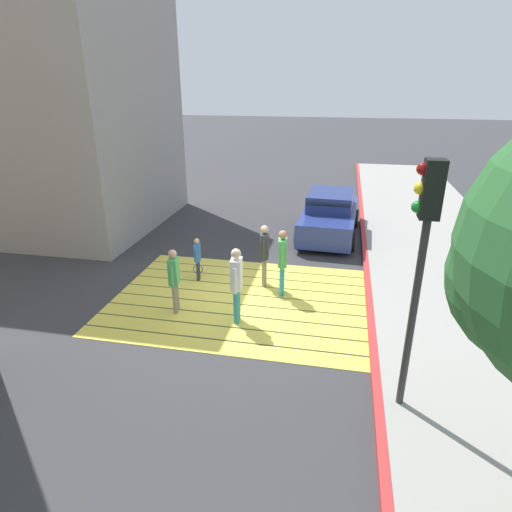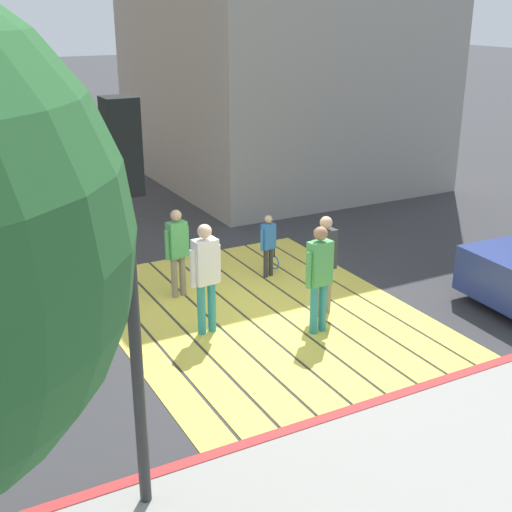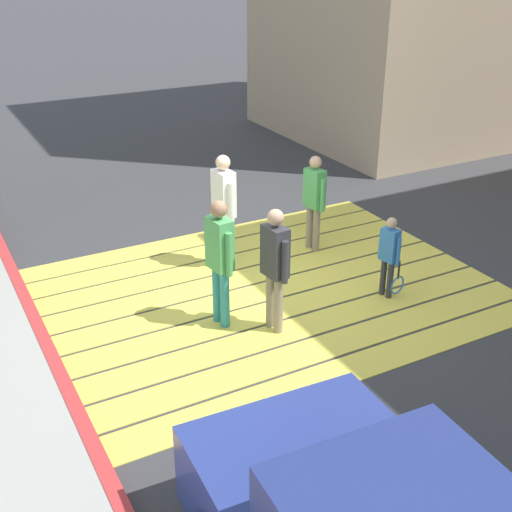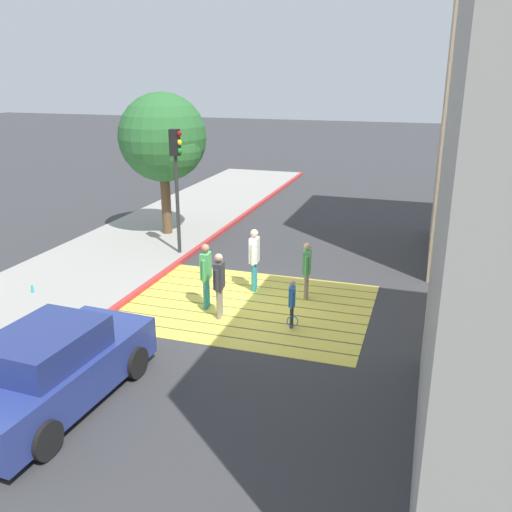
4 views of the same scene
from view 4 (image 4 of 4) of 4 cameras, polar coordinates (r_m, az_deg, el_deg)
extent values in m
plane|color=#38383A|center=(14.88, -0.73, -5.14)|extent=(120.00, 120.00, 0.00)
cube|color=#EAD64C|center=(13.01, -3.84, -8.80)|extent=(6.40, 0.50, 0.01)
cube|color=#EAD64C|center=(13.47, -2.97, -7.78)|extent=(6.40, 0.50, 0.01)
cube|color=#EAD64C|center=(13.93, -2.17, -6.83)|extent=(6.40, 0.50, 0.01)
cube|color=#EAD64C|center=(14.40, -1.43, -5.95)|extent=(6.40, 0.50, 0.01)
cube|color=#EAD64C|center=(14.87, -0.73, -5.11)|extent=(6.40, 0.50, 0.01)
cube|color=#EAD64C|center=(15.36, -0.08, -4.33)|extent=(6.40, 0.50, 0.01)
cube|color=#EAD64C|center=(15.84, 0.53, -3.60)|extent=(6.40, 0.50, 0.01)
cube|color=#EAD64C|center=(16.33, 1.10, -2.91)|extent=(6.40, 0.50, 0.01)
cube|color=#EAD64C|center=(16.82, 1.64, -2.26)|extent=(6.40, 0.50, 0.01)
cube|color=#9E9B93|center=(17.34, -18.59, -2.43)|extent=(4.80, 40.00, 0.12)
cube|color=#BC3333|center=(16.10, -11.79, -3.40)|extent=(0.16, 40.00, 0.13)
cube|color=navy|center=(11.16, -20.10, -11.50)|extent=(2.01, 4.38, 0.80)
cube|color=navy|center=(10.76, -21.01, -8.69)|extent=(1.63, 2.14, 0.60)
cube|color=#1E2833|center=(11.40, -17.95, -7.09)|extent=(1.49, 0.40, 0.49)
cylinder|color=black|center=(11.72, -12.36, -10.70)|extent=(0.25, 0.67, 0.66)
cylinder|color=black|center=(12.68, -19.17, -8.97)|extent=(0.25, 0.67, 0.66)
cylinder|color=black|center=(9.96, -20.97, -17.32)|extent=(0.25, 0.67, 0.66)
cylinder|color=#2D2D2D|center=(18.57, -8.10, 5.03)|extent=(0.12, 0.12, 3.40)
cube|color=black|center=(18.21, -8.40, 11.53)|extent=(0.28, 0.28, 0.84)
sphere|color=maroon|center=(18.11, -7.98, 12.41)|extent=(0.18, 0.18, 0.18)
sphere|color=yellow|center=(18.13, -7.94, 11.56)|extent=(0.18, 0.18, 0.18)
sphere|color=#188429|center=(18.17, -7.90, 10.71)|extent=(0.18, 0.18, 0.18)
cylinder|color=brown|center=(21.11, -9.28, 5.48)|extent=(0.36, 0.36, 2.60)
sphere|color=#2D6B33|center=(20.71, -9.63, 12.01)|extent=(3.20, 3.20, 3.20)
sphere|color=#2D6B33|center=(20.22, -8.41, 10.78)|extent=(1.92, 1.92, 1.92)
cylinder|color=#33A5BF|center=(16.57, -22.11, -3.18)|extent=(0.07, 0.07, 0.22)
cylinder|color=teal|center=(14.70, -5.04, -3.73)|extent=(0.13, 0.13, 0.84)
cylinder|color=teal|center=(14.54, -5.23, -4.00)|extent=(0.13, 0.13, 0.84)
cube|color=#4CA559|center=(14.35, -5.22, -1.02)|extent=(0.27, 0.39, 0.70)
sphere|color=#9E7051|center=(14.20, -5.28, 0.80)|extent=(0.22, 0.22, 0.22)
cylinder|color=#4CA559|center=(14.57, -4.99, -1.00)|extent=(0.09, 0.09, 0.59)
cylinder|color=#4CA559|center=(14.18, -5.44, -1.57)|extent=(0.09, 0.09, 0.59)
cylinder|color=gray|center=(14.11, -3.68, -4.73)|extent=(0.12, 0.12, 0.81)
cylinder|color=gray|center=(13.95, -3.87, -5.01)|extent=(0.12, 0.12, 0.81)
cube|color=#333338|center=(13.76, -3.84, -2.02)|extent=(0.26, 0.38, 0.68)
sphere|color=tan|center=(13.60, -3.88, -0.19)|extent=(0.21, 0.21, 0.21)
cylinder|color=#333338|center=(13.97, -3.61, -1.99)|extent=(0.09, 0.09, 0.58)
cylinder|color=#333338|center=(13.59, -4.07, -2.58)|extent=(0.09, 0.09, 0.58)
cylinder|color=gray|center=(15.30, 5.24, -2.98)|extent=(0.11, 0.11, 0.77)
cylinder|color=gray|center=(15.15, 5.19, -3.20)|extent=(0.11, 0.11, 0.77)
cube|color=#4CA559|center=(14.98, 5.30, -0.59)|extent=(0.25, 0.36, 0.64)
sphere|color=tan|center=(14.84, 5.34, 1.01)|extent=(0.20, 0.20, 0.20)
cylinder|color=#4CA559|center=(15.19, 5.35, -0.58)|extent=(0.08, 0.08, 0.54)
cylinder|color=#4CA559|center=(14.82, 5.23, -1.07)|extent=(0.08, 0.08, 0.54)
cylinder|color=teal|center=(15.80, -0.09, -2.00)|extent=(0.13, 0.13, 0.86)
cylinder|color=teal|center=(15.63, -0.25, -2.23)|extent=(0.13, 0.13, 0.86)
cube|color=white|center=(15.46, -0.17, 0.63)|extent=(0.26, 0.39, 0.72)
sphere|color=beige|center=(15.32, -0.18, 2.37)|extent=(0.22, 0.22, 0.22)
cylinder|color=white|center=(15.68, 0.01, 0.61)|extent=(0.09, 0.09, 0.61)
cylinder|color=white|center=(15.28, -0.36, 0.13)|extent=(0.09, 0.09, 0.61)
cylinder|color=#333338|center=(13.63, 3.72, -6.14)|extent=(0.09, 0.09, 0.58)
cylinder|color=#333338|center=(13.51, 3.69, -6.36)|extent=(0.09, 0.09, 0.58)
cube|color=#3372BF|center=(13.36, 3.75, -4.17)|extent=(0.20, 0.28, 0.48)
sphere|color=tan|center=(13.23, 3.78, -2.82)|extent=(0.15, 0.15, 0.15)
cylinder|color=#3372BF|center=(13.52, 3.78, -4.10)|extent=(0.06, 0.06, 0.41)
cylinder|color=#3372BF|center=(13.23, 3.72, -4.62)|extent=(0.06, 0.06, 0.41)
cylinder|color=black|center=(13.33, 3.82, -5.79)|extent=(0.03, 0.03, 0.28)
torus|color=blue|center=(13.43, 3.79, -6.74)|extent=(0.28, 0.08, 0.28)
camera|label=1|loc=(23.53, 1.25, 16.70)|focal=30.42mm
camera|label=2|loc=(22.54, -19.98, 14.92)|focal=47.95mm
camera|label=3|loc=(10.24, -40.28, 7.34)|focal=46.73mm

